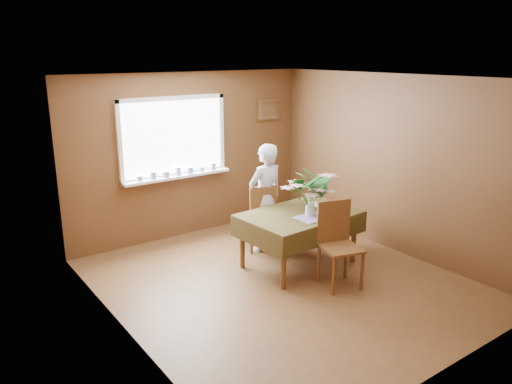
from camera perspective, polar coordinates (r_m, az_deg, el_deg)
floor at (r=6.35m, az=2.96°, el=-10.27°), size 4.50×4.50×0.00m
ceiling at (r=5.71m, az=3.32°, el=12.89°), size 4.50×4.50×0.00m
wall_back at (r=7.74m, az=-7.42°, el=4.20°), size 4.00×0.00×4.00m
wall_front at (r=4.48m, az=21.61°, el=-5.45°), size 4.00×0.00×4.00m
wall_left at (r=4.95m, az=-15.22°, el=-2.87°), size 0.00×4.50×4.50m
wall_right at (r=7.30m, az=15.45°, el=3.07°), size 0.00×4.50×4.50m
window_assembly at (r=7.54m, az=-9.23°, el=4.55°), size 1.72×0.20×1.22m
spoon_rack at (r=8.39m, az=1.37°, el=9.38°), size 0.44×0.05×0.33m
dining_table at (r=6.62m, az=4.99°, el=-3.13°), size 1.57×1.12×0.74m
chair_far at (r=7.16m, az=0.50°, el=-2.61°), size 0.49×0.49×0.97m
chair_near at (r=6.19m, az=9.30°, el=-5.49°), size 0.55×0.55×1.04m
seated_woman at (r=7.07m, az=1.10°, el=-0.69°), size 0.59×0.40×1.56m
flower_bouquet at (r=6.41m, az=6.26°, el=0.18°), size 0.61×0.61×0.52m
side_plate at (r=6.97m, az=6.94°, el=-1.41°), size 0.32×0.32×0.01m
table_knife at (r=6.53m, az=7.11°, el=-2.57°), size 0.04×0.20×0.00m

